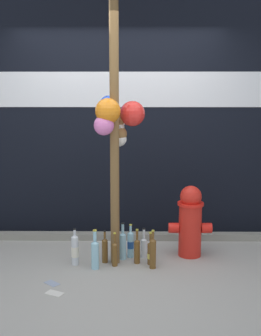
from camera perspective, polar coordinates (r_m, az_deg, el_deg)
name	(u,v)px	position (r m, az deg, el deg)	size (l,w,h in m)	color
ground_plane	(114,276)	(4.42, -2.16, -13.61)	(14.00, 14.00, 0.00)	#9E9B93
building_wall	(118,90)	(5.47, -1.57, 9.95)	(10.00, 0.21, 3.54)	black
curb_strip	(118,236)	(5.40, -1.61, -8.70)	(8.00, 0.12, 0.08)	gray
memorial_post	(115,102)	(4.43, -1.98, 8.45)	(0.53, 0.49, 3.03)	brown
fire_hydrant	(190,221)	(4.84, 7.65, -6.71)	(0.46, 0.28, 0.77)	red
bottle_0	(75,250)	(4.65, -7.11, -10.33)	(0.08, 0.08, 0.38)	silver
bottle_1	(123,245)	(4.76, -0.99, -9.76)	(0.07, 0.07, 0.40)	#93CCE0
bottle_2	(153,252)	(4.53, 2.87, -10.73)	(0.06, 0.06, 0.40)	brown
bottle_3	(144,246)	(4.83, 1.71, -9.95)	(0.06, 0.06, 0.32)	silver
bottle_4	(114,253)	(4.60, -2.07, -10.82)	(0.06, 0.06, 0.35)	brown
bottle_5	(95,253)	(4.53, -4.55, -10.80)	(0.08, 0.08, 0.40)	#93CCE0
bottle_6	(151,252)	(4.65, 2.63, -10.69)	(0.08, 0.08, 0.34)	brown
bottle_7	(137,250)	(4.66, 0.84, -10.45)	(0.06, 0.06, 0.36)	brown
bottle_8	(105,249)	(4.69, -3.30, -10.36)	(0.06, 0.06, 0.34)	brown
bottle_9	(131,244)	(4.82, 0.01, -9.65)	(0.07, 0.07, 0.36)	#93CCE0
litter_0	(52,283)	(4.32, -10.00, -14.30)	(0.15, 0.08, 0.01)	#8C99B2
litter_1	(54,293)	(4.13, -9.70, -15.48)	(0.16, 0.09, 0.01)	silver
litter_2	(5,237)	(5.68, -15.73, -8.52)	(0.08, 0.05, 0.01)	#8C99B2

